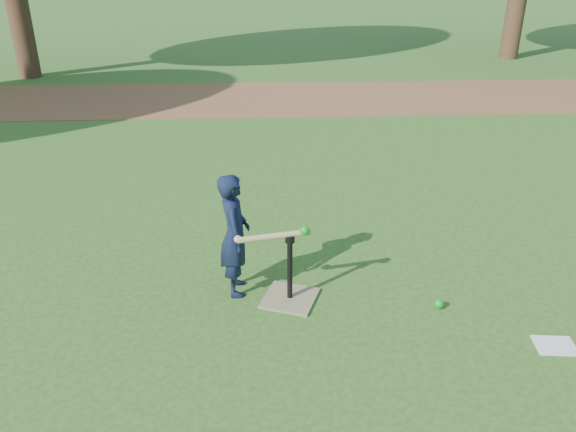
{
  "coord_description": "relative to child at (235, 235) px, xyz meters",
  "views": [
    {
      "loc": [
        -0.53,
        -3.89,
        2.7
      ],
      "look_at": [
        -0.31,
        0.46,
        0.65
      ],
      "focal_mm": 35.0,
      "sensor_mm": 36.0,
      "label": 1
    }
  ],
  "objects": [
    {
      "name": "batting_tee",
      "position": [
        0.46,
        -0.17,
        -0.43
      ],
      "size": [
        0.55,
        0.55,
        0.61
      ],
      "color": "olive",
      "rests_on": "ground"
    },
    {
      "name": "swing_action",
      "position": [
        0.36,
        -0.19,
        0.09
      ],
      "size": [
        0.63,
        0.17,
        0.11
      ],
      "color": "tan",
      "rests_on": "ground"
    },
    {
      "name": "child",
      "position": [
        0.0,
        0.0,
        0.0
      ],
      "size": [
        0.29,
        0.42,
        1.09
      ],
      "primitive_type": "imported",
      "rotation": [
        0.0,
        0.0,
        1.64
      ],
      "color": "black",
      "rests_on": "ground"
    },
    {
      "name": "ground",
      "position": [
        0.77,
        -0.33,
        -0.54
      ],
      "size": [
        80.0,
        80.0,
        0.0
      ],
      "primitive_type": "plane",
      "color": "#285116",
      "rests_on": "ground"
    },
    {
      "name": "clipboard",
      "position": [
        2.43,
        -0.91,
        -0.54
      ],
      "size": [
        0.32,
        0.26,
        0.01
      ],
      "primitive_type": "cube",
      "rotation": [
        0.0,
        0.0,
        -0.1
      ],
      "color": "silver",
      "rests_on": "ground"
    },
    {
      "name": "dirt_strip",
      "position": [
        0.77,
        7.17,
        -0.54
      ],
      "size": [
        24.0,
        3.0,
        0.01
      ],
      "primitive_type": "cube",
      "color": "brown",
      "rests_on": "ground"
    },
    {
      "name": "wiffle_ball_ground",
      "position": [
        1.7,
        -0.37,
        -0.5
      ],
      "size": [
        0.08,
        0.08,
        0.08
      ],
      "primitive_type": "sphere",
      "color": "#0D921B",
      "rests_on": "ground"
    }
  ]
}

